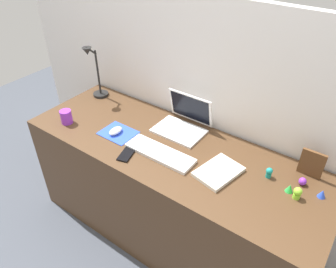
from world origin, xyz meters
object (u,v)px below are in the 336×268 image
at_px(notebook_pad, 219,172).
at_px(toy_figurine_green, 290,188).
at_px(laptop, 184,121).
at_px(desk_lamp, 95,74).
at_px(picture_frame, 312,164).
at_px(keyboard, 160,153).
at_px(toy_figurine_teal, 269,172).
at_px(mouse, 116,131).
at_px(cell_phone, 127,154).
at_px(coffee_mug, 66,117).
at_px(toy_figurine_purple, 303,181).
at_px(toy_figurine_blue, 322,194).
at_px(toy_figurine_lime, 297,193).

relative_size(notebook_pad, toy_figurine_green, 5.62).
height_order(laptop, desk_lamp, desk_lamp).
bearing_deg(laptop, picture_frame, 1.57).
xyz_separation_m(keyboard, toy_figurine_teal, (0.56, 0.18, 0.02)).
relative_size(mouse, cell_phone, 0.75).
distance_m(laptop, coffee_mug, 0.75).
bearing_deg(toy_figurine_purple, picture_frame, 87.09).
relative_size(toy_figurine_green, toy_figurine_teal, 0.73).
relative_size(toy_figurine_teal, toy_figurine_purple, 1.40).
height_order(toy_figurine_blue, toy_figurine_teal, toy_figurine_teal).
bearing_deg(toy_figurine_lime, cell_phone, -165.12).
height_order(toy_figurine_lime, toy_figurine_teal, toy_figurine_lime).
xyz_separation_m(keyboard, desk_lamp, (-0.76, 0.26, 0.17)).
distance_m(keyboard, toy_figurine_lime, 0.74).
bearing_deg(desk_lamp, toy_figurine_purple, -1.43).
distance_m(coffee_mug, toy_figurine_purple, 1.43).
bearing_deg(mouse, toy_figurine_green, 7.88).
relative_size(laptop, cell_phone, 2.34).
relative_size(mouse, toy_figurine_blue, 2.28).
distance_m(desk_lamp, coffee_mug, 0.39).
bearing_deg(toy_figurine_lime, coffee_mug, -171.41).
distance_m(toy_figurine_green, toy_figurine_purple, 0.09).
relative_size(toy_figurine_green, toy_figurine_blue, 1.02).
bearing_deg(toy_figurine_teal, picture_frame, 40.46).
distance_m(keyboard, cell_phone, 0.19).
relative_size(picture_frame, toy_figurine_lime, 2.35).
xyz_separation_m(desk_lamp, picture_frame, (1.48, 0.06, -0.11)).
height_order(toy_figurine_green, toy_figurine_teal, toy_figurine_teal).
distance_m(keyboard, toy_figurine_green, 0.70).
bearing_deg(laptop, cell_phone, -105.30).
xyz_separation_m(toy_figurine_lime, toy_figurine_teal, (-0.16, 0.06, -0.00)).
height_order(mouse, cell_phone, mouse).
bearing_deg(mouse, keyboard, -0.24).
xyz_separation_m(mouse, coffee_mug, (-0.34, -0.09, 0.02)).
relative_size(picture_frame, coffee_mug, 1.70).
bearing_deg(laptop, coffee_mug, -148.62).
distance_m(laptop, toy_figurine_green, 0.74).
height_order(cell_phone, toy_figurine_green, toy_figurine_green).
bearing_deg(laptop, keyboard, -83.01).
bearing_deg(desk_lamp, toy_figurine_green, -4.80).
xyz_separation_m(cell_phone, coffee_mug, (-0.53, 0.02, 0.04)).
xyz_separation_m(cell_phone, notebook_pad, (0.49, 0.17, 0.01)).
relative_size(laptop, coffee_mug, 3.41).
height_order(notebook_pad, coffee_mug, coffee_mug).
relative_size(mouse, toy_figurine_purple, 2.29).
xyz_separation_m(laptop, toy_figurine_teal, (0.60, -0.12, -0.02)).
xyz_separation_m(mouse, toy_figurine_lime, (1.06, 0.12, 0.01)).
bearing_deg(coffee_mug, laptop, 31.38).
height_order(keyboard, toy_figurine_blue, toy_figurine_blue).
distance_m(toy_figurine_lime, toy_figurine_teal, 0.17).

